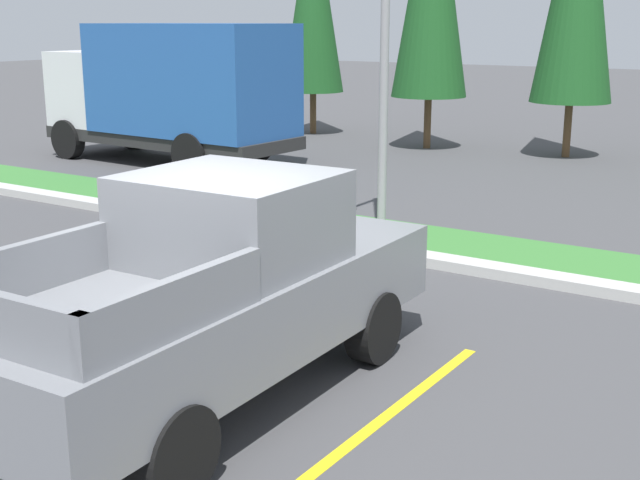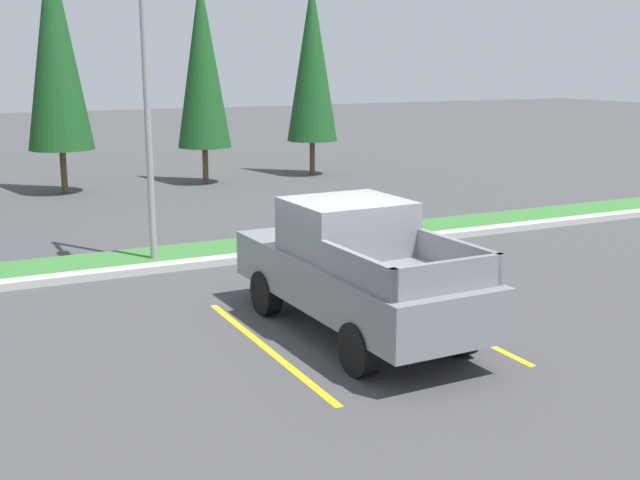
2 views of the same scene
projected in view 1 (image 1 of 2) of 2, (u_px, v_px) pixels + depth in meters
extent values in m
plane|color=#424244|center=(217.00, 386.00, 8.25)|extent=(120.00, 120.00, 0.00)
cube|color=yellow|center=(102.00, 361.00, 8.85)|extent=(0.12, 4.80, 0.01)
cube|color=yellow|center=(357.00, 439.00, 7.21)|extent=(0.12, 4.80, 0.01)
cube|color=#B2B2AD|center=(439.00, 261.00, 12.28)|extent=(56.00, 0.40, 0.15)
cube|color=#387533|center=(470.00, 248.00, 13.19)|extent=(56.00, 1.80, 0.06)
cylinder|color=black|center=(242.00, 299.00, 9.64)|extent=(0.30, 0.77, 0.76)
cylinder|color=black|center=(374.00, 327.00, 8.78)|extent=(0.30, 0.77, 0.76)
cylinder|color=black|center=(20.00, 399.00, 7.09)|extent=(0.30, 0.77, 0.76)
cylinder|color=black|center=(174.00, 452.00, 6.23)|extent=(0.30, 0.77, 0.76)
cube|color=slate|center=(214.00, 309.00, 7.81)|extent=(2.04, 5.25, 0.76)
cube|color=slate|center=(231.00, 218.00, 7.86)|extent=(1.80, 1.65, 0.84)
cube|color=#2D3842|center=(281.00, 198.00, 8.52)|extent=(1.62, 0.10, 0.63)
cube|color=slate|center=(18.00, 271.00, 6.90)|extent=(0.15, 1.90, 0.44)
cube|color=slate|center=(177.00, 307.00, 6.03)|extent=(0.15, 1.90, 0.44)
cube|color=silver|center=(350.00, 267.00, 9.97)|extent=(1.81, 0.21, 0.28)
cylinder|color=black|center=(68.00, 139.00, 21.82)|extent=(1.01, 0.35, 1.00)
cylinder|color=black|center=(133.00, 131.00, 23.54)|extent=(1.01, 0.35, 1.00)
cylinder|color=black|center=(191.00, 155.00, 19.32)|extent=(1.01, 0.35, 1.00)
cylinder|color=black|center=(254.00, 144.00, 21.04)|extent=(1.01, 0.35, 1.00)
cube|color=#262626|center=(170.00, 137.00, 21.17)|extent=(6.90, 2.63, 0.30)
cube|color=silver|center=(100.00, 88.00, 22.34)|extent=(1.71, 2.37, 1.90)
cube|color=#2D3842|center=(79.00, 77.00, 22.75)|extent=(0.16, 2.10, 0.90)
cube|color=#235199|center=(191.00, 79.00, 20.35)|extent=(5.11, 2.64, 2.60)
cylinder|color=gray|center=(385.00, 32.00, 12.99)|extent=(0.14, 0.14, 6.59)
cylinder|color=brown|center=(313.00, 113.00, 26.67)|extent=(0.20, 0.20, 1.31)
cylinder|color=brown|center=(427.00, 122.00, 23.56)|extent=(0.20, 0.20, 1.43)
cylinder|color=brown|center=(567.00, 130.00, 22.01)|extent=(0.20, 0.20, 1.43)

